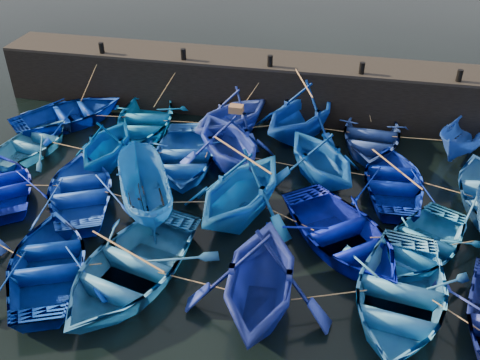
% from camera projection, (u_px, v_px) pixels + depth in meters
% --- Properties ---
extents(ground, '(120.00, 120.00, 0.00)m').
position_uv_depth(ground, '(220.00, 251.00, 17.41)').
color(ground, black).
rests_on(ground, ground).
extents(quay_wall, '(26.00, 2.50, 2.50)m').
position_uv_depth(quay_wall, '(272.00, 87.00, 25.26)').
color(quay_wall, black).
rests_on(quay_wall, ground).
extents(quay_top, '(26.00, 2.50, 0.12)m').
position_uv_depth(quay_top, '(273.00, 60.00, 24.53)').
color(quay_top, black).
rests_on(quay_top, quay_wall).
extents(bollard_0, '(0.24, 0.24, 0.50)m').
position_uv_depth(bollard_0, '(102.00, 48.00, 25.01)').
color(bollard_0, black).
rests_on(bollard_0, quay_top).
extents(bollard_1, '(0.24, 0.24, 0.50)m').
position_uv_depth(bollard_1, '(183.00, 54.00, 24.32)').
color(bollard_1, black).
rests_on(bollard_1, quay_top).
extents(bollard_2, '(0.24, 0.24, 0.50)m').
position_uv_depth(bollard_2, '(270.00, 61.00, 23.63)').
color(bollard_2, black).
rests_on(bollard_2, quay_top).
extents(bollard_3, '(0.24, 0.24, 0.50)m').
position_uv_depth(bollard_3, '(362.00, 68.00, 22.94)').
color(bollard_3, black).
rests_on(bollard_3, quay_top).
extents(bollard_4, '(0.24, 0.24, 0.50)m').
position_uv_depth(bollard_4, '(459.00, 76.00, 22.25)').
color(bollard_4, black).
rests_on(bollard_4, quay_top).
extents(boat_0, '(6.12, 6.17, 1.05)m').
position_uv_depth(boat_0, '(69.00, 114.00, 24.51)').
color(boat_0, '#00228C').
rests_on(boat_0, ground).
extents(boat_1, '(4.64, 5.84, 1.09)m').
position_uv_depth(boat_1, '(145.00, 119.00, 24.04)').
color(boat_1, '#0A5EA9').
rests_on(boat_1, ground).
extents(boat_2, '(5.47, 5.64, 2.27)m').
position_uv_depth(boat_2, '(232.00, 114.00, 23.17)').
color(boat_2, '#20379F').
rests_on(boat_2, ground).
extents(boat_3, '(6.01, 6.30, 2.58)m').
position_uv_depth(boat_3, '(302.00, 111.00, 23.02)').
color(boat_3, '#08359A').
rests_on(boat_3, ground).
extents(boat_4, '(3.87, 5.28, 1.07)m').
position_uv_depth(boat_4, '(371.00, 135.00, 22.83)').
color(boat_4, navy).
rests_on(boat_4, ground).
extents(boat_5, '(3.25, 4.25, 1.55)m').
position_uv_depth(boat_5, '(466.00, 138.00, 22.11)').
color(boat_5, '#1B45A9').
rests_on(boat_5, ground).
extents(boat_6, '(3.77, 4.69, 0.87)m').
position_uv_depth(boat_6, '(34.00, 143.00, 22.47)').
color(boat_6, '#2B72B4').
rests_on(boat_6, ground).
extents(boat_7, '(3.41, 3.92, 2.01)m').
position_uv_depth(boat_7, '(107.00, 143.00, 21.30)').
color(boat_7, '#004AA6').
rests_on(boat_7, ground).
extents(boat_8, '(4.76, 5.81, 1.06)m').
position_uv_depth(boat_8, '(184.00, 156.00, 21.40)').
color(boat_8, blue).
rests_on(boat_8, ground).
extents(boat_9, '(6.02, 6.18, 2.48)m').
position_uv_depth(boat_9, '(229.00, 140.00, 21.03)').
color(boat_9, '#182FA1').
rests_on(boat_9, ground).
extents(boat_10, '(5.47, 5.62, 2.25)m').
position_uv_depth(boat_10, '(322.00, 156.00, 20.21)').
color(boat_10, '#0A48AA').
rests_on(boat_10, ground).
extents(boat_11, '(3.61, 4.87, 0.97)m').
position_uv_depth(boat_11, '(394.00, 180.00, 20.01)').
color(boat_11, '#00158C').
rests_on(boat_11, ground).
extents(boat_13, '(5.00, 5.28, 0.89)m').
position_uv_depth(boat_13, '(5.00, 185.00, 19.82)').
color(boat_13, '#000FA8').
rests_on(boat_13, ground).
extents(boat_14, '(5.30, 5.99, 1.03)m').
position_uv_depth(boat_14, '(82.00, 189.00, 19.44)').
color(boat_14, '#103AC1').
rests_on(boat_14, ground).
extents(boat_15, '(3.69, 4.81, 1.76)m').
position_uv_depth(boat_15, '(144.00, 192.00, 18.69)').
color(boat_15, '#1356A3').
rests_on(boat_15, ground).
extents(boat_16, '(5.56, 5.98, 2.57)m').
position_uv_depth(boat_16, '(242.00, 187.00, 18.19)').
color(boat_16, blue).
rests_on(boat_16, ground).
extents(boat_17, '(6.26, 6.51, 1.10)m').
position_uv_depth(boat_17, '(342.00, 234.00, 17.27)').
color(boat_17, '#000C93').
rests_on(boat_17, ground).
extents(boat_18, '(4.81, 5.36, 0.92)m').
position_uv_depth(boat_18, '(422.00, 243.00, 17.04)').
color(boat_18, '#1660A0').
rests_on(boat_18, ground).
extents(boat_21, '(5.12, 5.89, 1.02)m').
position_uv_depth(boat_21, '(49.00, 263.00, 16.19)').
color(boat_21, navy).
rests_on(boat_21, ground).
extents(boat_22, '(5.39, 6.58, 1.19)m').
position_uv_depth(boat_22, '(129.00, 267.00, 15.92)').
color(boat_22, '#2365A0').
rests_on(boat_22, ground).
extents(boat_23, '(4.40, 5.04, 2.55)m').
position_uv_depth(boat_23, '(260.00, 276.00, 14.63)').
color(boat_23, navy).
rests_on(boat_23, ground).
extents(boat_24, '(4.62, 5.93, 1.13)m').
position_uv_depth(boat_24, '(399.00, 295.00, 15.02)').
color(boat_24, blue).
rests_on(boat_24, ground).
extents(wooden_crate, '(0.53, 0.38, 0.28)m').
position_uv_depth(wooden_crate, '(236.00, 109.00, 20.21)').
color(wooden_crate, brown).
rests_on(wooden_crate, boat_9).
extents(mooring_ropes, '(17.46, 11.76, 2.10)m').
position_uv_depth(mooring_ropes, '(247.00, 151.00, 21.00)').
color(mooring_ropes, tan).
rests_on(mooring_ropes, ground).
extents(loose_oars, '(10.13, 12.12, 1.66)m').
position_uv_depth(loose_oars, '(277.00, 157.00, 18.76)').
color(loose_oars, '#99724C').
rests_on(loose_oars, ground).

